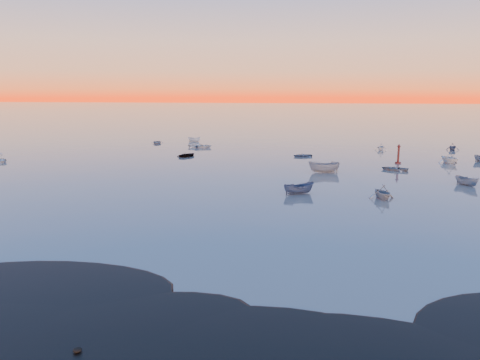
% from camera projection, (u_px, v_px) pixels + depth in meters
% --- Properties ---
extents(ground, '(600.00, 600.00, 0.00)m').
position_uv_depth(ground, '(273.00, 134.00, 121.52)').
color(ground, '#6D645A').
rests_on(ground, ground).
extents(mud_lobes, '(140.00, 6.00, 0.07)m').
position_uv_depth(mud_lobes, '(105.00, 316.00, 23.48)').
color(mud_lobes, black).
rests_on(mud_lobes, ground).
extents(moored_fleet, '(124.00, 58.00, 1.20)m').
position_uv_depth(moored_fleet, '(249.00, 160.00, 75.90)').
color(moored_fleet, white).
rests_on(moored_fleet, ground).
extents(boat_near_left, '(3.74, 4.10, 0.98)m').
position_uv_depth(boat_near_left, '(0.00, 162.00, 74.01)').
color(boat_near_left, white).
rests_on(boat_near_left, ground).
extents(boat_near_center, '(2.92, 3.87, 1.24)m').
position_uv_depth(boat_near_center, '(299.00, 194.00, 51.25)').
color(boat_near_center, '#354666').
rests_on(boat_near_center, ground).
extents(boat_near_right, '(3.68, 2.57, 1.18)m').
position_uv_depth(boat_near_right, '(382.00, 199.00, 48.92)').
color(boat_near_right, slate).
rests_on(boat_near_right, ground).
extents(channel_marker, '(0.89, 0.89, 3.15)m').
position_uv_depth(channel_marker, '(398.00, 155.00, 72.34)').
color(channel_marker, '#41110D').
rests_on(channel_marker, ground).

